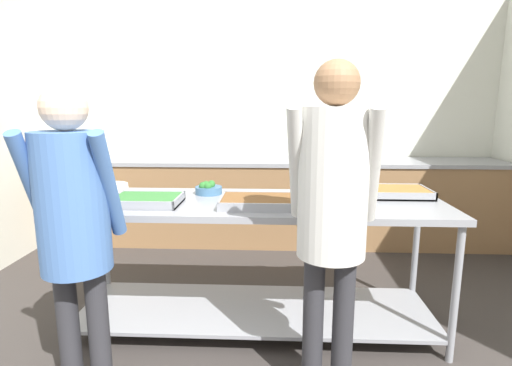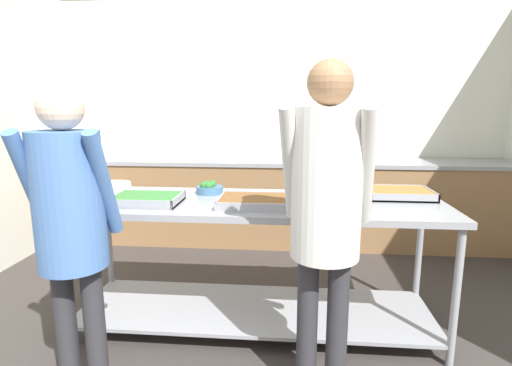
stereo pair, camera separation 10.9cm
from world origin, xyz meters
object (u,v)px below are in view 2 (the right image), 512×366
sauce_pan (330,189)px  guest_serving_right (70,213)px  serving_tray_roast (257,202)px  broccoli_bowl (209,188)px  water_bottle (72,149)px  plate_stack (113,187)px  serving_tray_vegetables (147,199)px  guest_serving_left (326,199)px  serving_tray_greens (399,193)px

sauce_pan → guest_serving_right: (-1.32, -0.95, 0.06)m
serving_tray_roast → sauce_pan: bearing=34.0°
broccoli_bowl → water_bottle: size_ratio=0.82×
broccoli_bowl → sauce_pan: broccoli_bowl is taller
serving_tray_roast → guest_serving_right: guest_serving_right is taller
plate_stack → broccoli_bowl: (0.71, -0.02, 0.01)m
plate_stack → serving_tray_roast: size_ratio=0.55×
plate_stack → broccoli_bowl: 0.71m
plate_stack → serving_tray_vegetables: bearing=-42.0°
serving_tray_vegetables → water_bottle: size_ratio=1.85×
serving_tray_roast → guest_serving_right: size_ratio=0.29×
guest_serving_left → serving_tray_vegetables: bearing=153.8°
sauce_pan → serving_tray_greens: sauce_pan is taller
serving_tray_vegetables → guest_serving_right: size_ratio=0.26×
water_bottle → sauce_pan: bearing=-28.8°
serving_tray_greens → guest_serving_left: guest_serving_left is taller
serving_tray_vegetables → broccoli_bowl: size_ratio=2.25×
broccoli_bowl → water_bottle: 2.35m
sauce_pan → guest_serving_right: bearing=-144.4°
water_bottle → broccoli_bowl: bearing=-38.8°
guest_serving_right → serving_tray_vegetables: bearing=76.9°
serving_tray_roast → serving_tray_greens: (0.94, 0.32, -0.00)m
serving_tray_vegetables → water_bottle: bearing=129.9°
sauce_pan → water_bottle: 3.05m
plate_stack → serving_tray_greens: 2.01m
plate_stack → water_bottle: water_bottle is taller
broccoli_bowl → serving_tray_greens: bearing=0.1°
serving_tray_vegetables → guest_serving_left: guest_serving_left is taller
water_bottle → guest_serving_left: bearing=-42.1°
serving_tray_vegetables → serving_tray_roast: 0.70m
guest_serving_left → water_bottle: bearing=137.9°
plate_stack → guest_serving_right: bearing=-76.7°
plate_stack → guest_serving_right: guest_serving_right is taller
serving_tray_vegetables → guest_serving_left: 1.21m
serving_tray_vegetables → broccoli_bowl: 0.46m
plate_stack → guest_serving_left: size_ratio=0.15×
plate_stack → broccoli_bowl: bearing=-1.3°
guest_serving_left → guest_serving_right: guest_serving_left is taller
plate_stack → serving_tray_roast: bearing=-17.4°
serving_tray_vegetables → serving_tray_greens: 1.66m
guest_serving_right → plate_stack: bearing=103.3°
guest_serving_left → water_bottle: (-2.57, 2.32, -0.04)m
serving_tray_roast → guest_serving_right: (-0.84, -0.62, 0.08)m
broccoli_bowl → water_bottle: water_bottle is taller
serving_tray_vegetables → serving_tray_roast: (0.70, -0.00, 0.00)m
serving_tray_vegetables → plate_stack: bearing=138.0°
serving_tray_vegetables → sauce_pan: 1.22m
serving_tray_roast → guest_serving_left: size_ratio=0.27×
broccoli_bowl → guest_serving_right: bearing=-117.0°
serving_tray_vegetables → guest_serving_right: (-0.14, -0.63, 0.08)m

